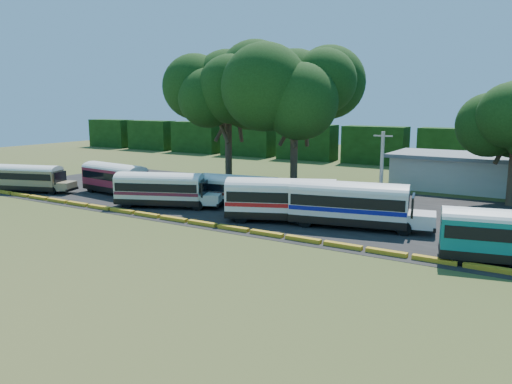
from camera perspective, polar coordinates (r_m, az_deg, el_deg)
The scene contains 14 objects.
ground at distance 40.52m, azimuth -8.71°, elevation -3.80°, with size 160.00×160.00×0.00m, color #2E4A18.
asphalt_strip at distance 49.53m, azimuth 1.18°, elevation -1.11°, with size 64.00×24.00×0.02m, color black.
curb at distance 41.23m, azimuth -7.81°, elevation -3.32°, with size 53.70×0.45×0.30m.
terminal_building at distance 60.86m, azimuth 24.19°, elevation 2.04°, with size 19.00×9.00×4.00m.
treeline_backdrop at distance 82.26m, azimuth 13.43°, elevation 5.23°, with size 130.00×4.00×6.00m.
bus_beige at distance 59.99m, azimuth -24.42°, elevation 1.61°, with size 9.34×5.03×2.99m.
bus_red at distance 55.29m, azimuth -15.73°, elevation 1.68°, with size 10.28×3.55×3.31m.
bus_cream_west at distance 47.48m, azimuth -10.69°, elevation 0.49°, with size 10.17×6.12×3.29m.
bus_cream_east at distance 46.83m, azimuth -1.80°, elevation 0.33°, with size 9.39×3.56×3.01m.
bus_white_red at distance 40.99m, azimuth 3.19°, elevation -0.61°, with size 11.15×6.79×3.61m.
bus_white_blue at distance 39.63m, azimuth 10.88°, elevation -1.13°, with size 11.42×5.01×3.65m.
tree_west at distance 58.15m, azimuth -3.23°, elevation 11.92°, with size 11.31×11.31×15.68m.
tree_center at distance 54.57m, azimuth 4.46°, elevation 11.58°, with size 11.60×11.60×15.36m.
utility_pole at distance 43.32m, azimuth 14.14°, elevation 2.01°, with size 1.60×0.30×7.35m.
Camera 1 is at (25.57, -29.90, 9.72)m, focal length 35.00 mm.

